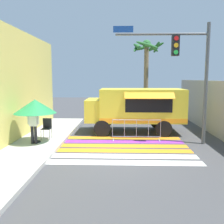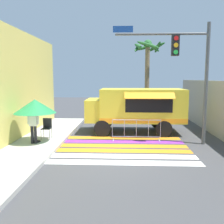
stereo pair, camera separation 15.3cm
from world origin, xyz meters
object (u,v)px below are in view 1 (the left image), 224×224
object	(u,v)px
food_truck	(134,106)
traffic_signal_pole	(187,63)
folding_chair	(47,126)
barricade_front	(136,130)
palm_tree	(147,62)
patio_umbrella	(35,106)
vendor_person	(33,122)

from	to	relation	value
food_truck	traffic_signal_pole	bearing A→B (deg)	-47.46
folding_chair	barricade_front	distance (m)	4.38
folding_chair	barricade_front	world-z (taller)	folding_chair
food_truck	palm_tree	distance (m)	5.33
food_truck	folding_chair	distance (m)	4.95
traffic_signal_pole	palm_tree	size ratio (longest dim) A/B	0.95
traffic_signal_pole	barricade_front	xyz separation A→B (m)	(-2.22, 0.55, -3.21)
patio_umbrella	barricade_front	distance (m)	4.94
folding_chair	barricade_front	bearing A→B (deg)	18.45
patio_umbrella	folding_chair	xyz separation A→B (m)	(0.28, 0.72, -1.06)
food_truck	patio_umbrella	world-z (taller)	food_truck
food_truck	vendor_person	xyz separation A→B (m)	(-4.63, -3.24, -0.37)
patio_umbrella	folding_chair	size ratio (longest dim) A/B	2.00
food_truck	barricade_front	size ratio (longest dim) A/B	2.25
food_truck	folding_chair	size ratio (longest dim) A/B	5.48
vendor_person	barricade_front	distance (m)	4.88
patio_umbrella	food_truck	bearing A→B (deg)	32.75
vendor_person	food_truck	bearing A→B (deg)	20.59
vendor_person	palm_tree	world-z (taller)	palm_tree
patio_umbrella	palm_tree	world-z (taller)	palm_tree
patio_umbrella	vendor_person	size ratio (longest dim) A/B	1.15
patio_umbrella	barricade_front	world-z (taller)	patio_umbrella
food_truck	palm_tree	xyz separation A→B (m)	(1.11, 4.43, 2.76)
patio_umbrella	vendor_person	bearing A→B (deg)	-92.38
traffic_signal_pole	barricade_front	size ratio (longest dim) A/B	2.30
palm_tree	vendor_person	bearing A→B (deg)	-126.81
traffic_signal_pole	folding_chair	xyz separation A→B (m)	(-6.59, 0.20, -2.99)
traffic_signal_pole	folding_chair	distance (m)	7.24
food_truck	folding_chair	xyz separation A→B (m)	(-4.34, -2.25, -0.75)
traffic_signal_pole	vendor_person	distance (m)	7.40
barricade_front	folding_chair	bearing A→B (deg)	-175.34
vendor_person	palm_tree	xyz separation A→B (m)	(5.74, 7.67, 3.12)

